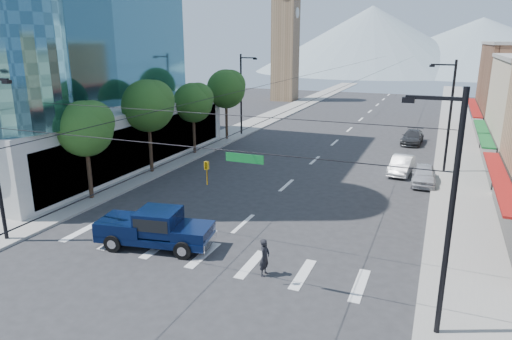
# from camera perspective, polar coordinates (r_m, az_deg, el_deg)

# --- Properties ---
(ground) EXTENTS (160.00, 160.00, 0.00)m
(ground) POSITION_cam_1_polar(r_m,az_deg,el_deg) (22.20, -8.03, -12.17)
(ground) COLOR #28282B
(ground) RESTS_ON ground
(sidewalk_left) EXTENTS (4.00, 120.00, 0.15)m
(sidewalk_left) POSITION_cam_1_polar(r_m,az_deg,el_deg) (61.83, 0.94, 6.26)
(sidewalk_left) COLOR gray
(sidewalk_left) RESTS_ON ground
(sidewalk_right) EXTENTS (4.00, 120.00, 0.15)m
(sidewalk_right) POSITION_cam_1_polar(r_m,az_deg,el_deg) (57.76, 23.77, 4.23)
(sidewalk_right) COLOR gray
(sidewalk_right) RESTS_ON ground
(clock_tower) EXTENTS (4.80, 4.80, 20.40)m
(clock_tower) POSITION_cam_1_polar(r_m,az_deg,el_deg) (83.19, 3.71, 16.00)
(clock_tower) COLOR #8C6B4C
(clock_tower) RESTS_ON ground
(mountain_left) EXTENTS (80.00, 80.00, 22.00)m
(mountain_left) POSITION_cam_1_polar(r_m,az_deg,el_deg) (168.69, 14.21, 15.60)
(mountain_left) COLOR gray
(mountain_left) RESTS_ON ground
(mountain_right) EXTENTS (90.00, 90.00, 18.00)m
(mountain_right) POSITION_cam_1_polar(r_m,az_deg,el_deg) (177.08, 26.25, 13.83)
(mountain_right) COLOR gray
(mountain_right) RESTS_ON ground
(tree_near) EXTENTS (3.65, 3.64, 6.71)m
(tree_near) POSITION_cam_1_polar(r_m,az_deg,el_deg) (31.68, -20.34, 5.08)
(tree_near) COLOR black
(tree_near) RESTS_ON ground
(tree_midnear) EXTENTS (4.09, 4.09, 7.52)m
(tree_midnear) POSITION_cam_1_polar(r_m,az_deg,el_deg) (36.98, -13.13, 8.01)
(tree_midnear) COLOR black
(tree_midnear) RESTS_ON ground
(tree_midfar) EXTENTS (3.65, 3.64, 6.71)m
(tree_midfar) POSITION_cam_1_polar(r_m,az_deg,el_deg) (42.91, -7.68, 8.50)
(tree_midfar) COLOR black
(tree_midfar) RESTS_ON ground
(tree_far) EXTENTS (4.09, 4.09, 7.52)m
(tree_far) POSITION_cam_1_polar(r_m,az_deg,el_deg) (49.00, -3.59, 10.22)
(tree_far) COLOR black
(tree_far) RESTS_ON ground
(signal_rig) EXTENTS (21.80, 0.20, 9.00)m
(signal_rig) POSITION_cam_1_polar(r_m,az_deg,el_deg) (19.54, -9.52, -1.42)
(signal_rig) COLOR black
(signal_rig) RESTS_ON ground
(lamp_pole_nw) EXTENTS (2.00, 0.25, 9.00)m
(lamp_pole_nw) POSITION_cam_1_polar(r_m,az_deg,el_deg) (51.51, -1.74, 9.79)
(lamp_pole_nw) COLOR black
(lamp_pole_nw) RESTS_ON ground
(lamp_pole_ne) EXTENTS (2.00, 0.25, 9.00)m
(lamp_pole_ne) POSITION_cam_1_polar(r_m,az_deg,el_deg) (39.19, 22.94, 6.64)
(lamp_pole_ne) COLOR black
(lamp_pole_ne) RESTS_ON ground
(pickup_truck) EXTENTS (6.31, 3.13, 2.04)m
(pickup_truck) POSITION_cam_1_polar(r_m,az_deg,el_deg) (24.34, -12.54, -7.03)
(pickup_truck) COLOR #071235
(pickup_truck) RESTS_ON ground
(pedestrian) EXTENTS (0.47, 0.67, 1.77)m
(pedestrian) POSITION_cam_1_polar(r_m,az_deg,el_deg) (21.12, 1.09, -10.85)
(pedestrian) COLOR black
(pedestrian) RESTS_ON ground
(parked_car_near) EXTENTS (1.90, 4.36, 1.46)m
(parked_car_near) POSITION_cam_1_polar(r_m,az_deg,el_deg) (36.34, 20.24, -0.54)
(parked_car_near) COLOR silver
(parked_car_near) RESTS_ON ground
(parked_car_mid) EXTENTS (1.88, 4.48, 1.44)m
(parked_car_mid) POSITION_cam_1_polar(r_m,az_deg,el_deg) (38.61, 17.74, 0.60)
(parked_car_mid) COLOR white
(parked_car_mid) RESTS_ON ground
(parked_car_far) EXTENTS (2.21, 4.92, 1.40)m
(parked_car_far) POSITION_cam_1_polar(r_m,az_deg,el_deg) (50.38, 18.97, 3.91)
(parked_car_far) COLOR #333336
(parked_car_far) RESTS_ON ground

